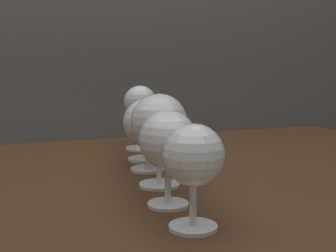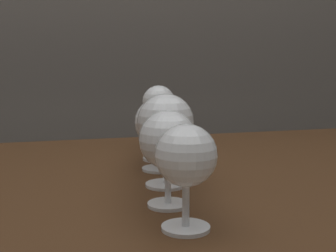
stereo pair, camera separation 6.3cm
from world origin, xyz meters
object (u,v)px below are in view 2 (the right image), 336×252
Objects in this scene: wine_glass_port at (159,124)px; wine_glass_amber at (159,104)px; wine_glass_empty at (166,124)px; wine_glass_merlot at (168,142)px; wine_glass_chardonnay at (186,157)px; wine_glass_rose at (159,119)px.

wine_glass_amber is (0.05, 0.20, 0.02)m from wine_glass_port.
wine_glass_empty is 1.03× the size of wine_glass_amber.
wine_glass_merlot is at bearing -102.72° from wine_glass_empty.
wine_glass_chardonnay is at bearing -97.42° from wine_glass_empty.
wine_glass_empty is 1.12× the size of wine_glass_port.
wine_glass_port is at bearing 81.87° from wine_glass_empty.
wine_glass_chardonnay is 0.96× the size of wine_glass_port.
wine_glass_chardonnay is 1.04× the size of wine_glass_rose.
wine_glass_rose is (0.06, 0.30, -0.01)m from wine_glass_merlot.
wine_glass_amber reaches higher than wine_glass_rose.
wine_glass_port is 0.20m from wine_glass_amber.
wine_glass_empty reaches higher than wine_glass_merlot.
wine_glass_chardonnay is 0.31m from wine_glass_port.
wine_glass_merlot is at bearing -101.90° from wine_glass_amber.
wine_glass_chardonnay is 0.09m from wine_glass_merlot.
wine_glass_amber is (0.06, 0.31, 0.00)m from wine_glass_empty.
wine_glass_amber is at bearing 76.49° from wine_glass_port.
wine_glass_port is 0.09m from wine_glass_rose.
wine_glass_empty reaches higher than wine_glass_rose.
wine_glass_amber is at bearing 78.37° from wine_glass_empty.
wine_glass_amber is (0.09, 0.50, 0.01)m from wine_glass_chardonnay.
wine_glass_empty is (0.03, 0.19, 0.01)m from wine_glass_chardonnay.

